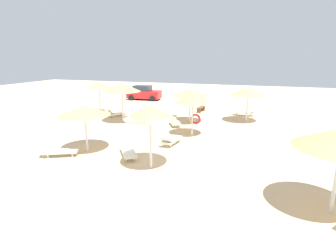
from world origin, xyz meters
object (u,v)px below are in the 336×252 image
at_px(parasol_7, 190,92).
at_px(lounger_4, 153,117).
at_px(lounger_1, 128,151).
at_px(parked_car, 144,93).
at_px(parasol_3, 84,111).
at_px(lounger_2, 245,112).
at_px(lounger_7, 174,121).
at_px(lounger_3, 58,151).
at_px(parasol_2, 248,91).
at_px(lounger_5, 116,113).
at_px(parasol_1, 150,112).
at_px(lounger_0, 171,140).
at_px(bench_0, 201,108).
at_px(parasol_0, 193,98).
at_px(parasol_5, 99,85).
at_px(parasol_4, 122,87).

relative_size(parasol_7, lounger_4, 1.45).
relative_size(lounger_1, parked_car, 0.47).
height_order(parasol_3, lounger_2, parasol_3).
distance_m(parasol_7, lounger_7, 2.57).
bearing_deg(lounger_3, lounger_7, 64.74).
distance_m(parasol_2, lounger_7, 6.28).
bearing_deg(lounger_5, lounger_4, -9.80).
distance_m(parasol_2, parasol_7, 4.60).
relative_size(parasol_1, lounger_0, 1.53).
bearing_deg(lounger_2, parked_car, 154.97).
relative_size(lounger_0, lounger_4, 0.99).
xyz_separation_m(lounger_2, bench_0, (-4.05, 0.51, 0.03)).
bearing_deg(lounger_0, parasol_2, 61.78).
relative_size(parasol_0, lounger_7, 1.44).
xyz_separation_m(lounger_0, parked_car, (-8.38, 15.46, 0.50)).
xyz_separation_m(parasol_1, parked_car, (-8.52, 18.97, -1.85)).
xyz_separation_m(lounger_3, lounger_5, (-1.99, 9.72, 0.01)).
xyz_separation_m(lounger_0, lounger_7, (-1.16, 4.55, -0.01)).
height_order(parasol_5, lounger_0, parasol_5).
distance_m(parasol_3, lounger_0, 5.14).
distance_m(parasol_5, parasol_7, 8.66).
relative_size(lounger_0, bench_0, 1.27).
xyz_separation_m(parasol_0, parasol_7, (-1.03, 3.46, -0.08)).
height_order(parasol_2, lounger_2, parasol_2).
relative_size(lounger_2, bench_0, 1.25).
xyz_separation_m(parasol_5, lounger_5, (1.86, -0.51, -2.30)).
relative_size(lounger_4, lounger_5, 1.00).
distance_m(parasol_0, parasol_1, 5.79).
bearing_deg(lounger_2, parasol_1, -105.29).
bearing_deg(parasol_5, parasol_4, -33.03).
bearing_deg(parasol_5, bench_0, 23.37).
height_order(parasol_1, lounger_3, parasol_1).
distance_m(lounger_4, lounger_5, 3.82).
relative_size(parasol_4, lounger_4, 1.59).
xyz_separation_m(parasol_2, lounger_5, (-11.01, -1.37, -2.15)).
bearing_deg(lounger_5, lounger_1, -57.38).
bearing_deg(parasol_4, parasol_3, -79.16).
height_order(lounger_0, lounger_2, lounger_0).
height_order(parasol_1, parasol_3, parasol_1).
bearing_deg(parasol_2, parasol_3, -129.29).
relative_size(parasol_0, lounger_5, 1.45).
height_order(parasol_5, lounger_7, parasol_5).
bearing_deg(lounger_2, parasol_5, -165.78).
bearing_deg(parked_car, parasol_3, -76.50).
xyz_separation_m(parasol_1, lounger_2, (3.63, 13.29, -2.35)).
height_order(lounger_5, lounger_7, lounger_5).
bearing_deg(lounger_5, lounger_0, -40.81).
height_order(lounger_3, parked_car, parked_car).
relative_size(parasol_0, parasol_5, 0.98).
height_order(parasol_1, lounger_5, parasol_1).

